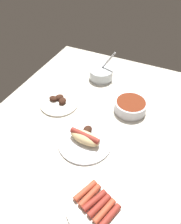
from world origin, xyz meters
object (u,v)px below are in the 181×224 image
Objects in this scene: plate_grilled_meat at (59,102)px; bowl_chili at (130,106)px; plate_sausages at (97,204)px; bowl_coleslaw at (101,74)px; plate_hotdog_assembled at (85,139)px.

plate_grilled_meat is 1.25× the size of bowl_chili.
plate_sausages is at bearing -135.62° from plate_grilled_meat.
plate_grilled_meat is 1.20× the size of bowl_coleslaw.
bowl_coleslaw is (66.90, 27.06, 2.18)cm from plate_sausages.
plate_hotdog_assembled reaches higher than plate_sausages.
plate_hotdog_assembled is 46.42cm from bowl_coleslaw.
plate_grilled_meat is 0.84× the size of plate_hotdog_assembled.
bowl_coleslaw reaches higher than plate_hotdog_assembled.
bowl_coleslaw is at bearing 51.24° from bowl_chili.
plate_grilled_meat is 53.51cm from plate_sausages.
bowl_chili reaches higher than plate_sausages.
plate_grilled_meat reaches higher than plate_sausages.
plate_sausages is at bearing -175.15° from bowl_chili.
bowl_coleslaw reaches higher than bowl_chili.
bowl_coleslaw is (44.83, 11.96, 1.36)cm from plate_hotdog_assembled.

